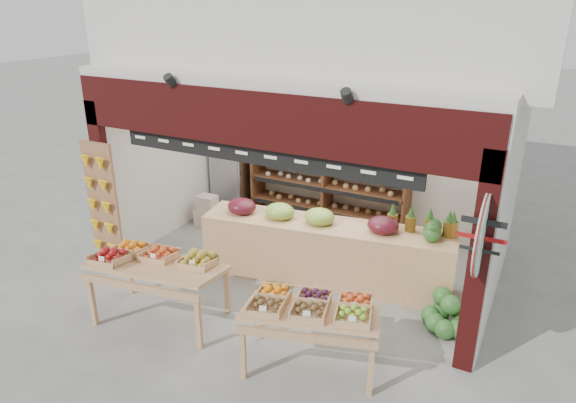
# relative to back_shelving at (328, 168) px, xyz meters

# --- Properties ---
(ground) EXTENTS (60.00, 60.00, 0.00)m
(ground) POSITION_rel_back_shelving_xyz_m (0.30, -1.95, -1.13)
(ground) COLOR slate
(ground) RESTS_ON ground
(shop_structure) EXTENTS (6.36, 5.12, 5.40)m
(shop_structure) POSITION_rel_back_shelving_xyz_m (0.30, -0.34, 2.79)
(shop_structure) COLOR beige
(shop_structure) RESTS_ON ground
(banana_board) EXTENTS (0.60, 0.15, 1.80)m
(banana_board) POSITION_rel_back_shelving_xyz_m (-2.43, -3.12, -0.01)
(banana_board) COLOR #906541
(banana_board) RESTS_ON ground
(gift_sign) EXTENTS (0.04, 0.93, 0.92)m
(gift_sign) POSITION_rel_back_shelving_xyz_m (3.05, -3.10, 0.62)
(gift_sign) COLOR silver
(gift_sign) RESTS_ON ground
(back_shelving) EXTENTS (3.05, 0.50, 1.88)m
(back_shelving) POSITION_rel_back_shelving_xyz_m (0.00, 0.00, 0.00)
(back_shelving) COLOR brown
(back_shelving) RESTS_ON ground
(refrigerator) EXTENTS (0.74, 0.74, 1.85)m
(refrigerator) POSITION_rel_back_shelving_xyz_m (-1.97, -0.11, -0.20)
(refrigerator) COLOR #B8BCC0
(refrigerator) RESTS_ON ground
(cardboard_stack) EXTENTS (0.93, 0.67, 0.59)m
(cardboard_stack) POSITION_rel_back_shelving_xyz_m (-1.77, -1.04, -0.91)
(cardboard_stack) COLOR beige
(cardboard_stack) RESTS_ON ground
(mid_counter) EXTENTS (3.79, 1.28, 1.16)m
(mid_counter) POSITION_rel_back_shelving_xyz_m (0.80, -1.91, -0.62)
(mid_counter) COLOR tan
(mid_counter) RESTS_ON ground
(display_table_left) EXTENTS (1.79, 1.17, 1.05)m
(display_table_left) POSITION_rel_back_shelving_xyz_m (-0.83, -3.82, -0.32)
(display_table_left) COLOR tan
(display_table_left) RESTS_ON ground
(display_table_right) EXTENTS (1.71, 1.25, 0.99)m
(display_table_right) POSITION_rel_back_shelving_xyz_m (1.45, -3.79, -0.36)
(display_table_right) COLOR tan
(display_table_right) RESTS_ON ground
(watermelon_pile) EXTENTS (0.67, 0.64, 0.49)m
(watermelon_pile) POSITION_rel_back_shelving_xyz_m (2.72, -2.32, -0.95)
(watermelon_pile) COLOR #18491A
(watermelon_pile) RESTS_ON ground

